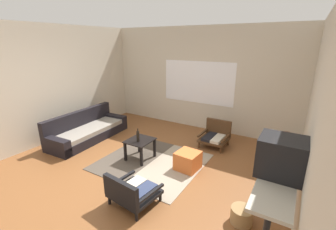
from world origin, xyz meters
TOP-DOWN VIEW (x-y plane):
  - ground_plane at (0.00, 0.00)m, footprint 7.80×7.80m
  - far_wall_with_window at (0.00, 3.06)m, footprint 5.60×0.13m
  - side_wall_right at (2.66, 0.30)m, footprint 0.12×6.60m
  - side_wall_left at (-2.66, 0.30)m, footprint 0.12×6.60m
  - area_rug at (0.07, 0.70)m, footprint 1.93×1.82m
  - couch at (-1.97, 0.85)m, footprint 0.86×2.07m
  - coffee_table at (-0.21, 0.69)m, footprint 0.48×0.53m
  - armchair_by_window at (0.87, 2.12)m, footprint 0.60×0.60m
  - armchair_striped_foreground at (0.54, -0.49)m, footprint 0.70×0.66m
  - ottoman_orange at (0.80, 0.84)m, footprint 0.44×0.44m
  - console_shelf at (2.36, 0.08)m, footprint 0.39×1.75m
  - crt_television at (2.36, -0.02)m, footprint 0.49×0.43m
  - clay_vase at (2.36, 0.47)m, footprint 0.21×0.21m
  - glass_bottle at (-0.19, 0.62)m, footprint 0.06×0.06m
  - wicker_basket at (2.01, -0.00)m, footprint 0.29×0.29m

SIDE VIEW (x-z plane):
  - ground_plane at x=0.00m, z-range 0.00..0.00m
  - area_rug at x=0.07m, z-range 0.00..0.01m
  - wicker_basket at x=2.01m, z-range 0.00..0.22m
  - ottoman_orange at x=0.80m, z-range 0.00..0.35m
  - couch at x=-1.97m, z-range -0.13..0.55m
  - armchair_striped_foreground at x=0.54m, z-range -0.02..0.49m
  - armchair_by_window at x=0.87m, z-range -0.03..0.53m
  - coffee_table at x=-0.21m, z-range 0.12..0.54m
  - glass_bottle at x=-0.19m, z-range 0.40..0.67m
  - console_shelf at x=2.36m, z-range 0.33..1.20m
  - clay_vase at x=2.36m, z-range 0.82..1.15m
  - crt_television at x=2.36m, z-range 0.86..1.31m
  - far_wall_with_window at x=0.00m, z-range 0.00..2.70m
  - side_wall_right at x=2.66m, z-range 0.00..2.70m
  - side_wall_left at x=-2.66m, z-range 0.00..2.70m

